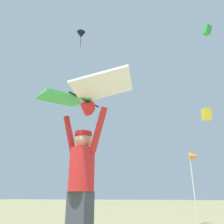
# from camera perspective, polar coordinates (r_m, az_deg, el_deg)

# --- Properties ---
(kite_flyer_person) EXTENTS (0.81, 0.40, 1.92)m
(kite_flyer_person) POSITION_cam_1_polar(r_m,az_deg,el_deg) (3.12, -7.78, -17.13)
(kite_flyer_person) COLOR #424751
(kite_flyer_person) RESTS_ON ground
(held_stunt_kite) EXTENTS (1.75, 1.08, 0.40)m
(held_stunt_kite) POSITION_cam_1_polar(r_m,az_deg,el_deg) (3.36, -7.61, 3.96)
(held_stunt_kite) COLOR black
(distant_kite_black_low_left) EXTENTS (1.44, 1.47, 2.53)m
(distant_kite_black_low_left) POSITION_cam_1_polar(r_m,az_deg,el_deg) (32.57, -7.85, 18.76)
(distant_kite_black_low_left) COLOR black
(distant_kite_purple_mid_right) EXTENTS (0.68, 0.68, 0.20)m
(distant_kite_purple_mid_right) POSITION_cam_1_polar(r_m,az_deg,el_deg) (34.92, 1.14, 10.24)
(distant_kite_purple_mid_right) COLOR purple
(distant_kite_green_mid_left) EXTENTS (0.90, 0.90, 1.29)m
(distant_kite_green_mid_left) POSITION_cam_1_polar(r_m,az_deg,el_deg) (29.71, -4.73, -8.77)
(distant_kite_green_mid_left) COLOR green
(distant_kite_green_overhead_distant) EXTENTS (1.37, 1.11, 1.46)m
(distant_kite_green_overhead_distant) POSITION_cam_1_polar(r_m,az_deg,el_deg) (33.55, 22.89, 18.48)
(distant_kite_green_overhead_distant) COLOR green
(distant_kite_yellow_high_left) EXTENTS (1.04, 1.01, 1.22)m
(distant_kite_yellow_high_left) POSITION_cam_1_polar(r_m,az_deg,el_deg) (25.05, 22.74, -0.54)
(distant_kite_yellow_high_left) COLOR yellow
(marker_flag) EXTENTS (0.30, 0.24, 2.08)m
(marker_flag) POSITION_cam_1_polar(r_m,az_deg,el_deg) (7.72, 20.07, -11.65)
(marker_flag) COLOR silver
(marker_flag) RESTS_ON ground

